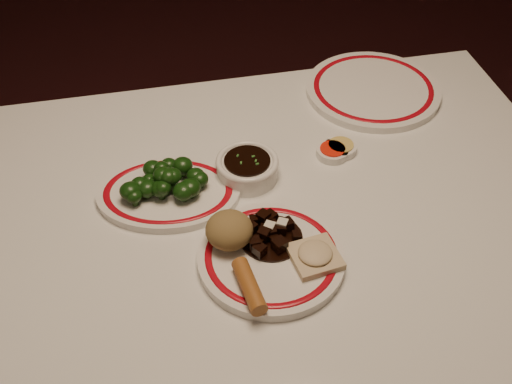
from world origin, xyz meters
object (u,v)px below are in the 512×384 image
at_px(fried_wonton, 315,255).
at_px(stirfry_heap, 270,233).
at_px(main_plate, 271,258).
at_px(rice_mound, 229,230).
at_px(soy_bowl, 247,169).
at_px(broccoli_plate, 168,193).
at_px(spring_roll, 249,286).
at_px(dining_table, 268,250).
at_px(broccoli_pile, 163,182).

xyz_separation_m(fried_wonton, stirfry_heap, (-0.06, 0.06, 0.00)).
relative_size(main_plate, rice_mound, 3.82).
bearing_deg(soy_bowl, broccoli_plate, -171.40).
bearing_deg(spring_roll, rice_mound, 88.95).
xyz_separation_m(fried_wonton, broccoli_plate, (-0.22, 0.22, -0.02)).
relative_size(dining_table, spring_roll, 11.96).
height_order(stirfry_heap, broccoli_plate, stirfry_heap).
distance_m(spring_roll, broccoli_plate, 0.28).
bearing_deg(dining_table, fried_wonton, -69.15).
distance_m(dining_table, stirfry_heap, 0.14).
height_order(main_plate, stirfry_heap, stirfry_heap).
bearing_deg(soy_bowl, broccoli_pile, -171.49).
bearing_deg(dining_table, broccoli_pile, 153.23).
height_order(spring_roll, broccoli_plate, spring_roll).
relative_size(fried_wonton, soy_bowl, 0.74).
relative_size(rice_mound, broccoli_plate, 0.27).
distance_m(fried_wonton, stirfry_heap, 0.09).
bearing_deg(main_plate, spring_roll, -127.42).
distance_m(main_plate, spring_roll, 0.09).
distance_m(dining_table, spring_roll, 0.22).
bearing_deg(rice_mound, fried_wonton, -27.37).
bearing_deg(fried_wonton, rice_mound, 152.63).
relative_size(spring_roll, stirfry_heap, 0.93).
relative_size(main_plate, broccoli_pile, 1.89).
bearing_deg(rice_mound, broccoli_pile, 122.37).
height_order(main_plate, broccoli_pile, broccoli_pile).
relative_size(spring_roll, soy_bowl, 0.86).
distance_m(fried_wonton, broccoli_pile, 0.31).
distance_m(fried_wonton, broccoli_plate, 0.31).
bearing_deg(fried_wonton, spring_roll, -160.37).
xyz_separation_m(rice_mound, fried_wonton, (0.13, -0.07, -0.02)).
bearing_deg(broccoli_pile, spring_roll, -67.79).
relative_size(broccoli_plate, soy_bowl, 2.52).
relative_size(rice_mound, spring_roll, 0.80).
height_order(spring_roll, fried_wonton, spring_roll).
distance_m(main_plate, rice_mound, 0.08).
height_order(dining_table, spring_roll, spring_roll).
xyz_separation_m(main_plate, fried_wonton, (0.07, -0.02, 0.02)).
height_order(dining_table, fried_wonton, fried_wonton).
bearing_deg(broccoli_plate, rice_mound, -59.79).
xyz_separation_m(main_plate, rice_mound, (-0.06, 0.04, 0.04)).
bearing_deg(broccoli_pile, main_plate, -50.82).
height_order(rice_mound, broccoli_pile, rice_mound).
bearing_deg(main_plate, soy_bowl, 88.94).
relative_size(stirfry_heap, broccoli_plate, 0.37).
xyz_separation_m(broccoli_pile, soy_bowl, (0.16, 0.02, -0.02)).
bearing_deg(broccoli_pile, broccoli_plate, 6.70).
xyz_separation_m(spring_roll, broccoli_pile, (-0.11, 0.26, 0.01)).
bearing_deg(dining_table, broccoli_plate, 152.03).
bearing_deg(soy_bowl, dining_table, -82.45).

